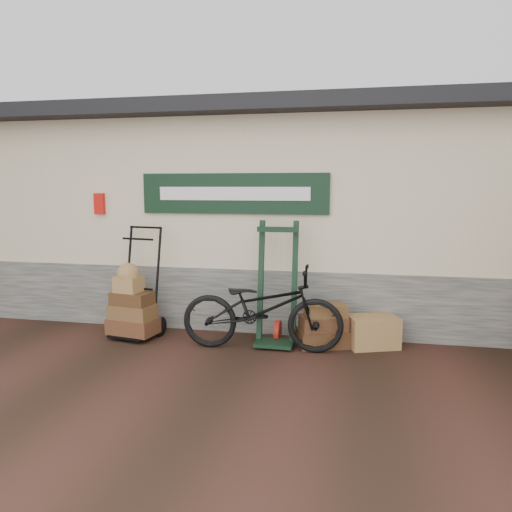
{
  "coord_description": "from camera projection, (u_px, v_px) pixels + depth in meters",
  "views": [
    {
      "loc": [
        1.4,
        -5.66,
        2.05
      ],
      "look_at": [
        0.03,
        0.9,
        1.11
      ],
      "focal_mm": 35.0,
      "sensor_mm": 36.0,
      "label": 1
    }
  ],
  "objects": [
    {
      "name": "ground",
      "position": [
        239.0,
        356.0,
        6.06
      ],
      "size": [
        80.0,
        80.0,
        0.0
      ],
      "primitive_type": "plane",
      "color": "black",
      "rests_on": "ground"
    },
    {
      "name": "bicycle",
      "position": [
        262.0,
        304.0,
        6.23
      ],
      "size": [
        0.81,
        2.07,
        1.18
      ],
      "primitive_type": "imported",
      "rotation": [
        0.0,
        0.0,
        1.62
      ],
      "color": "black",
      "rests_on": "ground"
    },
    {
      "name": "station_building",
      "position": [
        276.0,
        212.0,
        8.49
      ],
      "size": [
        14.4,
        4.1,
        3.2
      ],
      "color": "#4C4C47",
      "rests_on": "ground"
    },
    {
      "name": "porter_trolley",
      "position": [
        139.0,
        281.0,
        6.83
      ],
      "size": [
        0.85,
        0.7,
        1.53
      ],
      "primitive_type": null,
      "rotation": [
        0.0,
        0.0,
        -0.17
      ],
      "color": "black",
      "rests_on": "ground"
    },
    {
      "name": "green_barrow",
      "position": [
        277.0,
        284.0,
        6.44
      ],
      "size": [
        0.58,
        0.5,
        1.6
      ],
      "primitive_type": null,
      "rotation": [
        0.0,
        0.0,
        -0.01
      ],
      "color": "black",
      "rests_on": "ground"
    },
    {
      "name": "suitcase_stack",
      "position": [
        323.0,
        325.0,
        6.41
      ],
      "size": [
        0.73,
        0.59,
        0.56
      ],
      "primitive_type": null,
      "rotation": [
        0.0,
        0.0,
        0.35
      ],
      "color": "#3D2713",
      "rests_on": "ground"
    },
    {
      "name": "wicker_hamper",
      "position": [
        373.0,
        332.0,
        6.39
      ],
      "size": [
        0.72,
        0.59,
        0.4
      ],
      "primitive_type": "cube",
      "rotation": [
        0.0,
        0.0,
        0.35
      ],
      "color": "olive",
      "rests_on": "ground"
    }
  ]
}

